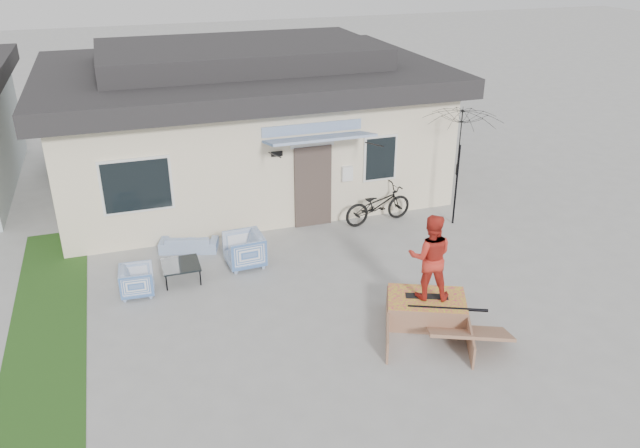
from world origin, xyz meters
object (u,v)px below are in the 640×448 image
object	(u,v)px
bicycle	(378,201)
coffee_table	(181,272)
armchair_right	(244,248)
skater	(430,255)
loveseat	(189,240)
patio_umbrella	(459,159)
armchair_left	(137,279)
skateboard	(427,296)
skate_ramp	(426,309)

from	to	relation	value
bicycle	coffee_table	bearing A→B (deg)	97.88
bicycle	armchair_right	bearing A→B (deg)	100.14
armchair_right	skater	xyz separation A→B (m)	(2.86, -3.24, 0.97)
skater	loveseat	bearing A→B (deg)	-24.71
bicycle	patio_umbrella	bearing A→B (deg)	-117.54
armchair_left	bicycle	bearing A→B (deg)	-70.92
bicycle	skater	xyz separation A→B (m)	(-0.88, -4.42, 0.79)
armchair_right	skater	bearing A→B (deg)	38.43
armchair_left	skateboard	world-z (taller)	armchair_left
skater	armchair_right	bearing A→B (deg)	-25.49
armchair_right	patio_umbrella	bearing A→B (deg)	92.23
armchair_right	skater	size ratio (longest dim) A/B	0.49
armchair_left	skater	distance (m)	5.98
coffee_table	skater	world-z (taller)	skater
armchair_right	skate_ramp	size ratio (longest dim) A/B	0.43
armchair_left	skate_ramp	bearing A→B (deg)	-114.45
patio_umbrella	bicycle	bearing A→B (deg)	159.85
loveseat	armchair_left	xyz separation A→B (m)	(-1.27, -1.64, 0.08)
armchair_left	patio_umbrella	distance (m)	8.12
skate_ramp	skateboard	size ratio (longest dim) A/B	2.43
coffee_table	skater	bearing A→B (deg)	-34.99
skater	skateboard	bearing A→B (deg)	-0.00
loveseat	armchair_right	world-z (taller)	armchair_right
armchair_left	coffee_table	distance (m)	0.98
armchair_left	skate_ramp	size ratio (longest dim) A/B	0.35
patio_umbrella	skater	xyz separation A→B (m)	(-2.71, -3.75, -0.36)
skate_ramp	skateboard	distance (m)	0.27
armchair_left	skateboard	bearing A→B (deg)	-113.97
armchair_left	armchair_right	bearing A→B (deg)	-74.09
skate_ramp	skater	bearing A→B (deg)	90.00
bicycle	skate_ramp	xyz separation A→B (m)	(-0.90, -4.46, -0.35)
armchair_left	armchair_right	size ratio (longest dim) A/B	0.82
coffee_table	bicycle	size ratio (longest dim) A/B	0.42
armchair_left	skater	xyz separation A→B (m)	(5.22, -2.72, 1.04)
loveseat	coffee_table	size ratio (longest dim) A/B	1.71
patio_umbrella	skateboard	size ratio (longest dim) A/B	2.72
coffee_table	skate_ramp	bearing A→B (deg)	-35.52
bicycle	patio_umbrella	world-z (taller)	patio_umbrella
armchair_right	skater	distance (m)	4.42
loveseat	armchair_right	bearing A→B (deg)	151.32
loveseat	skater	xyz separation A→B (m)	(3.95, -4.35, 1.12)
armchair_left	coffee_table	world-z (taller)	armchair_left
coffee_table	bicycle	world-z (taller)	bicycle
armchair_right	skater	world-z (taller)	skater
armchair_right	patio_umbrella	distance (m)	5.75
armchair_right	patio_umbrella	size ratio (longest dim) A/B	0.38
skateboard	armchair_left	bearing A→B (deg)	175.02
armchair_left	skateboard	size ratio (longest dim) A/B	0.84
loveseat	coffee_table	xyz separation A→B (m)	(-0.34, -1.35, -0.07)
bicycle	skateboard	xyz separation A→B (m)	(-0.88, -4.42, -0.08)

